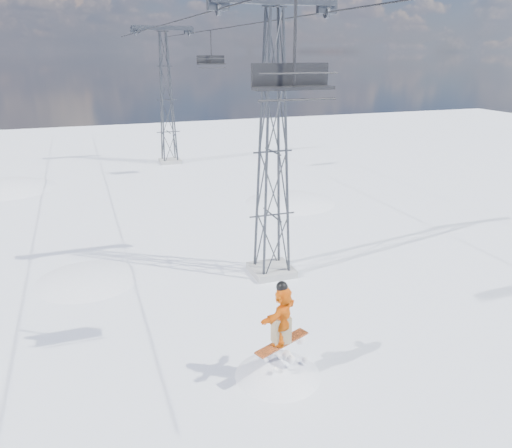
{
  "coord_description": "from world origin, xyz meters",
  "views": [
    {
      "loc": [
        -6.7,
        -10.99,
        9.39
      ],
      "look_at": [
        -1.43,
        3.81,
        3.96
      ],
      "focal_mm": 35.0,
      "sensor_mm": 36.0,
      "label": 1
    }
  ],
  "objects_px": {
    "snowboarder_jump": "(277,418)",
    "lift_chair_near": "(293,79)",
    "lift_tower_far": "(167,100)",
    "lift_tower_near": "(273,152)"
  },
  "relations": [
    {
      "from": "lift_tower_far",
      "to": "lift_tower_near",
      "type": "bearing_deg",
      "value": -90.0
    },
    {
      "from": "lift_tower_near",
      "to": "snowboarder_jump",
      "type": "relative_size",
      "value": 1.58
    },
    {
      "from": "lift_chair_near",
      "to": "lift_tower_near",
      "type": "bearing_deg",
      "value": 72.31
    },
    {
      "from": "snowboarder_jump",
      "to": "lift_chair_near",
      "type": "bearing_deg",
      "value": 21.27
    },
    {
      "from": "lift_tower_near",
      "to": "snowboarder_jump",
      "type": "bearing_deg",
      "value": -109.8
    },
    {
      "from": "lift_tower_far",
      "to": "snowboarder_jump",
      "type": "height_order",
      "value": "lift_tower_far"
    },
    {
      "from": "snowboarder_jump",
      "to": "lift_chair_near",
      "type": "distance_m",
      "value": 10.36
    },
    {
      "from": "lift_tower_far",
      "to": "lift_chair_near",
      "type": "distance_m",
      "value": 32.14
    },
    {
      "from": "lift_tower_near",
      "to": "lift_chair_near",
      "type": "xyz_separation_m",
      "value": [
        -2.2,
        -6.9,
        3.27
      ]
    },
    {
      "from": "lift_tower_far",
      "to": "snowboarder_jump",
      "type": "distance_m",
      "value": 32.9
    }
  ]
}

